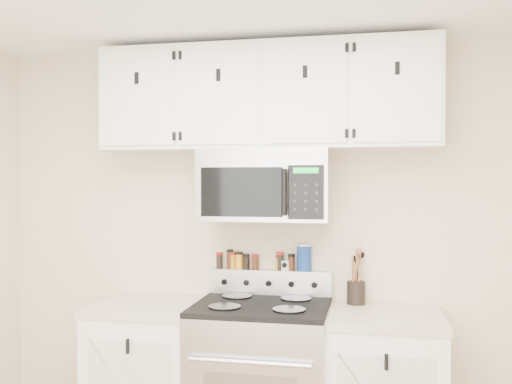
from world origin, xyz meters
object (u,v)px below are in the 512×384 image
(range, at_px, (262,384))
(microwave, at_px, (266,185))
(salt_canister, at_px, (304,257))
(utensil_crock, at_px, (356,291))

(range, xyz_separation_m, microwave, (0.00, 0.13, 1.14))
(salt_canister, bearing_deg, utensil_crock, -8.99)
(range, relative_size, microwave, 1.45)
(range, distance_m, salt_canister, 0.78)
(utensil_crock, height_order, salt_canister, salt_canister)
(range, relative_size, salt_canister, 6.65)
(salt_canister, bearing_deg, range, -126.81)
(range, xyz_separation_m, salt_canister, (0.21, 0.28, 0.70))
(utensil_crock, bearing_deg, salt_canister, 171.01)
(utensil_crock, bearing_deg, range, -156.26)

